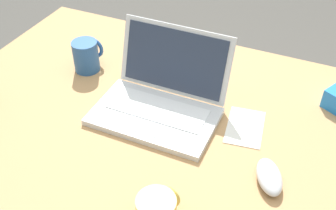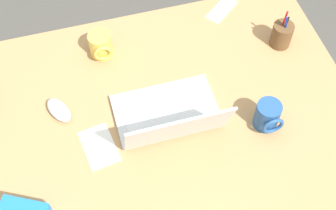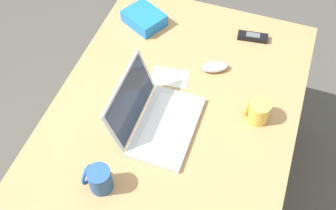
{
  "view_description": "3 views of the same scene",
  "coord_description": "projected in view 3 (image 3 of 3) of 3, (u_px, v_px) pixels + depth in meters",
  "views": [
    {
      "loc": [
        0.34,
        -0.77,
        1.49
      ],
      "look_at": [
        0.01,
        -0.03,
        0.82
      ],
      "focal_mm": 43.85,
      "sensor_mm": 36.0,
      "label": 1
    },
    {
      "loc": [
        0.18,
        0.83,
        2.05
      ],
      "look_at": [
        -0.05,
        0.04,
        0.82
      ],
      "focal_mm": 49.86,
      "sensor_mm": 36.0,
      "label": 2
    },
    {
      "loc": [
        -0.89,
        -0.3,
        2.07
      ],
      "look_at": [
        0.01,
        0.02,
        0.79
      ],
      "focal_mm": 44.86,
      "sensor_mm": 36.0,
      "label": 3
    }
  ],
  "objects": [
    {
      "name": "ground_plane",
      "position": [
        170.0,
        196.0,
        2.22
      ],
      "size": [
        6.0,
        6.0,
        0.0
      ],
      "primitive_type": "plane",
      "color": "#4C4944"
    },
    {
      "name": "desk",
      "position": [
        171.0,
        163.0,
        1.93
      ],
      "size": [
        1.4,
        0.95,
        0.73
      ],
      "primitive_type": "cube",
      "color": "tan",
      "rests_on": "ground"
    },
    {
      "name": "laptop",
      "position": [
        155.0,
        118.0,
        1.58
      ],
      "size": [
        0.34,
        0.28,
        0.21
      ],
      "color": "silver",
      "rests_on": "desk"
    },
    {
      "name": "computer_mouse",
      "position": [
        215.0,
        67.0,
        1.77
      ],
      "size": [
        0.1,
        0.13,
        0.04
      ],
      "primitive_type": "ellipsoid",
      "rotation": [
        0.0,
        0.0,
        0.45
      ],
      "color": "silver",
      "rests_on": "desk"
    },
    {
      "name": "coffee_mug_white",
      "position": [
        258.0,
        111.0,
        1.6
      ],
      "size": [
        0.08,
        0.1,
        0.09
      ],
      "color": "#E0BC4C",
      "rests_on": "desk"
    },
    {
      "name": "coffee_mug_tall",
      "position": [
        99.0,
        179.0,
        1.42
      ],
      "size": [
        0.08,
        0.09,
        0.1
      ],
      "color": "#26518C",
      "rests_on": "desk"
    },
    {
      "name": "cordless_phone",
      "position": [
        253.0,
        37.0,
        1.89
      ],
      "size": [
        0.06,
        0.14,
        0.03
      ],
      "color": "black",
      "rests_on": "desk"
    },
    {
      "name": "snack_bag",
      "position": [
        144.0,
        18.0,
        1.94
      ],
      "size": [
        0.2,
        0.22,
        0.06
      ],
      "primitive_type": "cube",
      "rotation": [
        0.0,
        0.0,
        -0.48
      ],
      "color": "blue",
      "rests_on": "desk"
    },
    {
      "name": "paper_note_left",
      "position": [
        170.0,
        77.0,
        1.76
      ],
      "size": [
        0.12,
        0.17,
        0.0
      ],
      "primitive_type": "cube",
      "rotation": [
        0.0,
        0.0,
        0.14
      ],
      "color": "white",
      "rests_on": "desk"
    }
  ]
}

